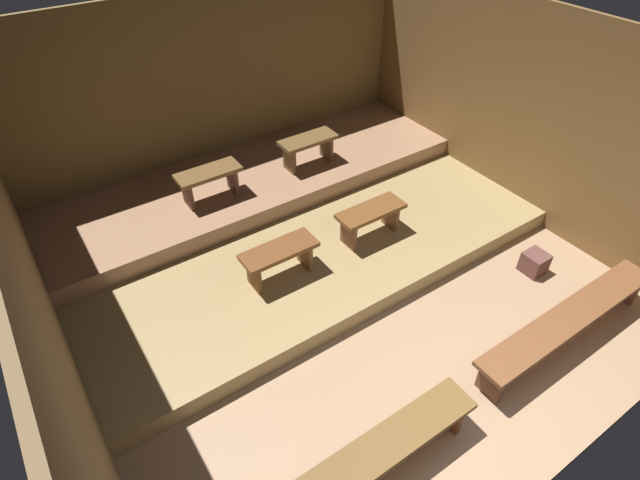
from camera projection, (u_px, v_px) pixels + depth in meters
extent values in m
cube|color=#A17E5D|center=(330.00, 274.00, 6.09)|extent=(6.50, 6.11, 0.08)
cube|color=brown|center=(219.00, 90.00, 6.91)|extent=(6.50, 0.06, 2.65)
cube|color=brown|center=(33.00, 292.00, 3.97)|extent=(0.06, 6.11, 2.65)
cube|color=brown|center=(515.00, 109.00, 6.45)|extent=(0.06, 6.11, 2.65)
cube|color=#9C8252|center=(290.00, 226.00, 6.56)|extent=(5.70, 3.51, 0.23)
cube|color=#9E7354|center=(255.00, 179.00, 6.99)|extent=(5.70, 1.69, 0.23)
cube|color=brown|center=(349.00, 471.00, 3.83)|extent=(2.45, 0.33, 0.05)
cube|color=brown|center=(449.00, 412.00, 4.44)|extent=(0.05, 0.27, 0.35)
cube|color=brown|center=(571.00, 317.00, 5.01)|extent=(2.45, 0.33, 0.05)
cube|color=brown|center=(490.00, 382.00, 4.67)|extent=(0.05, 0.27, 0.35)
cube|color=brown|center=(626.00, 287.00, 5.62)|extent=(0.05, 0.27, 0.35)
cube|color=brown|center=(279.00, 250.00, 5.44)|extent=(0.85, 0.33, 0.05)
cube|color=brown|center=(254.00, 276.00, 5.43)|extent=(0.05, 0.27, 0.35)
cube|color=brown|center=(305.00, 253.00, 5.71)|extent=(0.05, 0.27, 0.35)
cube|color=brown|center=(371.00, 211.00, 5.99)|extent=(0.85, 0.33, 0.05)
cube|color=brown|center=(349.00, 234.00, 5.98)|extent=(0.05, 0.27, 0.35)
cube|color=brown|center=(391.00, 215.00, 6.26)|extent=(0.05, 0.27, 0.35)
cube|color=brown|center=(208.00, 173.00, 6.21)|extent=(0.80, 0.33, 0.05)
cube|color=brown|center=(188.00, 194.00, 6.21)|extent=(0.05, 0.27, 0.35)
cube|color=brown|center=(232.00, 179.00, 6.48)|extent=(0.05, 0.27, 0.35)
cube|color=brown|center=(308.00, 140.00, 6.85)|extent=(0.80, 0.33, 0.05)
cube|color=brown|center=(289.00, 159.00, 6.85)|extent=(0.05, 0.27, 0.35)
cube|color=brown|center=(326.00, 147.00, 7.11)|extent=(0.05, 0.27, 0.35)
cube|color=brown|center=(534.00, 263.00, 5.99)|extent=(0.26, 0.26, 0.26)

